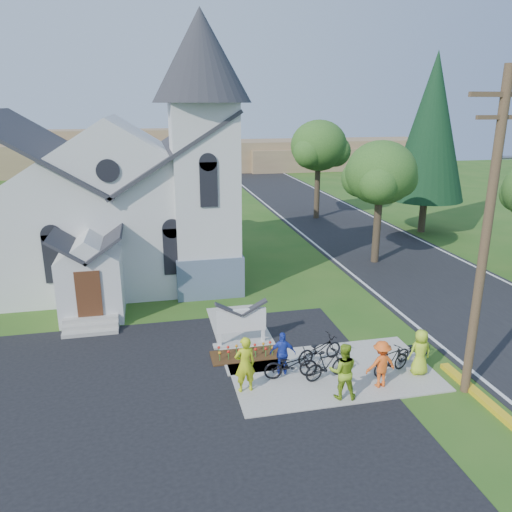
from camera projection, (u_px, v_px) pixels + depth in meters
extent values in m
plane|color=#285618|center=(295.00, 385.00, 16.56)|extent=(120.00, 120.00, 0.00)
cube|color=black|center=(64.00, 455.00, 13.25)|extent=(20.00, 16.00, 0.02)
cube|color=black|center=(376.00, 247.00, 32.62)|extent=(8.00, 90.00, 0.02)
cube|color=#99958A|center=(332.00, 372.00, 17.33)|extent=(7.00, 4.00, 0.05)
cube|color=silver|center=(119.00, 229.00, 26.74)|extent=(11.00, 9.00, 5.00)
cube|color=slate|center=(207.00, 270.00, 24.98)|extent=(3.20, 3.20, 2.00)
cube|color=silver|center=(205.00, 201.00, 23.95)|extent=(3.00, 3.00, 9.00)
cone|color=#26262A|center=(201.00, 56.00, 22.05)|extent=(4.50, 4.50, 4.00)
cube|color=silver|center=(92.00, 286.00, 21.53)|extent=(2.60, 2.40, 2.80)
cube|color=#502B17|center=(89.00, 294.00, 20.35)|extent=(1.00, 0.10, 2.00)
cube|color=#99958A|center=(242.00, 344.00, 19.29)|extent=(2.20, 0.40, 0.10)
cube|color=white|center=(220.00, 334.00, 18.97)|extent=(0.12, 0.12, 1.00)
cube|color=white|center=(263.00, 330.00, 19.32)|extent=(0.12, 0.12, 1.00)
cube|color=white|center=(241.00, 320.00, 18.99)|extent=(1.90, 0.14, 0.90)
cube|color=#39230F|center=(246.00, 355.00, 18.45)|extent=(2.60, 1.10, 0.07)
cylinder|color=#483124|center=(485.00, 243.00, 14.79)|extent=(0.28, 0.28, 10.00)
cube|color=#483124|center=(506.00, 94.00, 13.56)|extent=(2.20, 0.14, 0.14)
cube|color=#483124|center=(502.00, 117.00, 13.74)|extent=(1.60, 0.12, 0.12)
cylinder|color=#34281C|center=(377.00, 228.00, 28.92)|extent=(0.44, 0.44, 4.05)
ellipsoid|color=#2A581E|center=(381.00, 173.00, 27.98)|extent=(4.00, 4.00, 3.60)
cylinder|color=#34281C|center=(317.00, 191.00, 40.17)|extent=(0.44, 0.44, 4.50)
ellipsoid|color=#2A581E|center=(319.00, 145.00, 39.12)|extent=(4.40, 4.40, 3.96)
cylinder|color=#34281C|center=(423.00, 216.00, 36.11)|extent=(0.50, 0.50, 2.40)
cone|color=black|center=(431.00, 127.00, 34.29)|extent=(5.20, 5.20, 10.00)
cube|color=#876C4C|center=(221.00, 156.00, 69.51)|extent=(60.00, 8.00, 4.00)
cube|color=#876C4C|center=(102.00, 151.00, 67.85)|extent=(30.00, 6.00, 5.60)
cube|color=#876C4C|center=(334.00, 158.00, 71.08)|extent=(25.00, 6.00, 3.00)
imported|color=#BDCE18|center=(245.00, 364.00, 15.90)|extent=(0.74, 0.53, 1.90)
imported|color=black|center=(291.00, 365.00, 16.80)|extent=(1.88, 0.74, 0.97)
imported|color=#86AE20|center=(343.00, 371.00, 15.55)|extent=(1.04, 0.89, 1.85)
imported|color=black|center=(327.00, 365.00, 16.74)|extent=(1.75, 0.85, 1.02)
imported|color=#243CB8|center=(283.00, 353.00, 16.99)|extent=(0.95, 0.57, 1.52)
imported|color=black|center=(320.00, 349.00, 17.85)|extent=(1.96, 1.17, 0.97)
imported|color=#FD5F1C|center=(381.00, 364.00, 16.21)|extent=(1.08, 0.68, 1.60)
imported|color=black|center=(391.00, 361.00, 17.08)|extent=(1.66, 0.96, 0.96)
imported|color=#B2D728|center=(420.00, 352.00, 16.96)|extent=(0.80, 0.52, 1.63)
imported|color=black|center=(414.00, 349.00, 18.08)|extent=(1.60, 0.86, 0.80)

